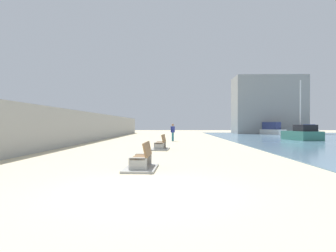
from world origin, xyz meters
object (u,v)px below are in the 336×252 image
(boat_mid_bay, at_px, (310,131))
(boat_outer, at_px, (268,130))
(boat_far_left, at_px, (302,134))
(person_walking, at_px, (173,131))
(bench_far, at_px, (161,146))
(bench_near, at_px, (142,163))

(boat_mid_bay, distance_m, boat_outer, 7.00)
(boat_far_left, bearing_deg, person_walking, -172.79)
(boat_outer, xyz_separation_m, boat_far_left, (-2.58, -19.28, -0.09))
(boat_mid_bay, relative_size, boat_outer, 0.86)
(person_walking, relative_size, boat_far_left, 0.28)
(bench_far, bearing_deg, boat_far_left, 39.44)
(bench_near, relative_size, boat_far_left, 0.35)
(bench_far, distance_m, person_walking, 9.71)
(bench_far, xyz_separation_m, boat_mid_bay, (20.72, 25.14, 0.40))
(bench_far, height_order, person_walking, person_walking)
(bench_near, xyz_separation_m, boat_mid_bay, (20.98, 33.52, 0.40))
(person_walking, xyz_separation_m, boat_outer, (15.62, 20.93, -0.24))
(person_walking, bearing_deg, boat_far_left, 7.21)
(person_walking, xyz_separation_m, boat_far_left, (13.04, 1.65, -0.34))
(bench_near, distance_m, boat_outer, 42.35)
(person_walking, relative_size, boat_outer, 0.24)
(boat_outer, bearing_deg, person_walking, -126.74)
(bench_near, distance_m, person_walking, 18.08)
(boat_mid_bay, xyz_separation_m, boat_far_left, (-6.97, -13.83, 0.02))
(bench_near, xyz_separation_m, boat_far_left, (14.01, 19.69, 0.42))
(bench_near, distance_m, boat_mid_bay, 39.54)
(bench_near, bearing_deg, person_walking, 86.95)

